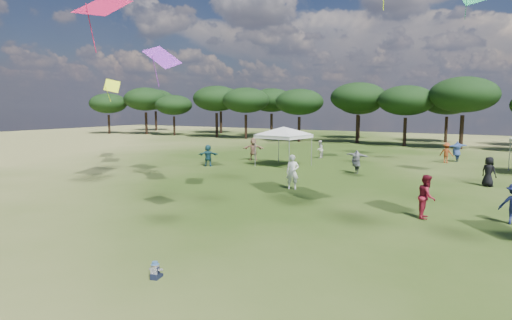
{
  "coord_description": "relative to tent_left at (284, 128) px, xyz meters",
  "views": [
    {
      "loc": [
        7.24,
        -5.54,
        4.51
      ],
      "look_at": [
        0.5,
        6.0,
        2.82
      ],
      "focal_mm": 30.0,
      "sensor_mm": 36.0,
      "label": 1
    }
  ],
  "objects": [
    {
      "name": "tent_left",
      "position": [
        0.0,
        0.0,
        0.0
      ],
      "size": [
        6.51,
        6.51,
        3.28
      ],
      "rotation": [
        0.0,
        0.0,
        -0.14
      ],
      "color": "gray",
      "rests_on": "ground"
    },
    {
      "name": "tree_line",
      "position": [
        9.56,
        24.15,
        2.57
      ],
      "size": [
        108.78,
        17.63,
        7.77
      ],
      "color": "black",
      "rests_on": "ground"
    },
    {
      "name": "festival_crowd",
      "position": [
        8.11,
        0.03,
        -2.0
      ],
      "size": [
        28.33,
        21.52,
        1.89
      ],
      "color": "#2F3035",
      "rests_on": "ground"
    },
    {
      "name": "toddler",
      "position": [
        6.72,
        -20.86,
        -2.64
      ],
      "size": [
        0.35,
        0.38,
        0.48
      ],
      "rotation": [
        0.0,
        0.0,
        0.24
      ],
      "color": "black",
      "rests_on": "ground"
    }
  ]
}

